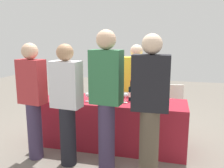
{
  "coord_description": "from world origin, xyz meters",
  "views": [
    {
      "loc": [
        0.86,
        -3.38,
        1.65
      ],
      "look_at": [
        0.0,
        0.0,
        0.97
      ],
      "focal_mm": 38.55,
      "sensor_mm": 36.0,
      "label": 1
    }
  ],
  "objects": [
    {
      "name": "ground_plane",
      "position": [
        0.0,
        0.0,
        0.0
      ],
      "size": [
        12.0,
        12.0,
        0.0
      ],
      "primitive_type": "plane",
      "color": "slate"
    },
    {
      "name": "tasting_table",
      "position": [
        0.0,
        0.0,
        0.36
      ],
      "size": [
        2.19,
        0.67,
        0.72
      ],
      "primitive_type": "cube",
      "color": "maroon",
      "rests_on": "ground_plane"
    },
    {
      "name": "wine_bottle_0",
      "position": [
        -0.26,
        0.13,
        0.84
      ],
      "size": [
        0.08,
        0.08,
        0.33
      ],
      "color": "black",
      "rests_on": "tasting_table"
    },
    {
      "name": "wine_bottle_1",
      "position": [
        -0.15,
        0.15,
        0.84
      ],
      "size": [
        0.07,
        0.07,
        0.33
      ],
      "color": "black",
      "rests_on": "tasting_table"
    },
    {
      "name": "wine_bottle_2",
      "position": [
        0.28,
        0.06,
        0.83
      ],
      "size": [
        0.08,
        0.08,
        0.3
      ],
      "color": "black",
      "rests_on": "tasting_table"
    },
    {
      "name": "wine_bottle_3",
      "position": [
        0.62,
        0.06,
        0.84
      ],
      "size": [
        0.07,
        0.07,
        0.31
      ],
      "color": "black",
      "rests_on": "tasting_table"
    },
    {
      "name": "wine_glass_0",
      "position": [
        -0.59,
        -0.11,
        0.83
      ],
      "size": [
        0.08,
        0.08,
        0.15
      ],
      "color": "silver",
      "rests_on": "tasting_table"
    },
    {
      "name": "wine_glass_1",
      "position": [
        -0.46,
        -0.13,
        0.81
      ],
      "size": [
        0.07,
        0.07,
        0.13
      ],
      "color": "silver",
      "rests_on": "tasting_table"
    },
    {
      "name": "wine_glass_2",
      "position": [
        -0.34,
        -0.15,
        0.81
      ],
      "size": [
        0.06,
        0.06,
        0.13
      ],
      "color": "silver",
      "rests_on": "tasting_table"
    },
    {
      "name": "wine_glass_3",
      "position": [
        -0.03,
        -0.12,
        0.81
      ],
      "size": [
        0.06,
        0.06,
        0.13
      ],
      "color": "silver",
      "rests_on": "tasting_table"
    },
    {
      "name": "wine_glass_4",
      "position": [
        0.22,
        -0.08,
        0.83
      ],
      "size": [
        0.06,
        0.06,
        0.14
      ],
      "color": "silver",
      "rests_on": "tasting_table"
    },
    {
      "name": "ice_bucket",
      "position": [
        -0.66,
        0.08,
        0.83
      ],
      "size": [
        0.2,
        0.2,
        0.21
      ],
      "primitive_type": "cylinder",
      "color": "silver",
      "rests_on": "tasting_table"
    },
    {
      "name": "server_pouring",
      "position": [
        0.28,
        0.54,
        0.82
      ],
      "size": [
        0.45,
        0.26,
        1.54
      ],
      "rotation": [
        0.0,
        0.0,
        3.11
      ],
      "color": "#3F3351",
      "rests_on": "ground_plane"
    },
    {
      "name": "guest_0",
      "position": [
        -0.93,
        -0.63,
        0.87
      ],
      "size": [
        0.38,
        0.25,
        1.58
      ],
      "rotation": [
        0.0,
        0.0,
        -0.15
      ],
      "color": "#3F3351",
      "rests_on": "ground_plane"
    },
    {
      "name": "guest_1",
      "position": [
        -0.42,
        -0.68,
        0.86
      ],
      "size": [
        0.4,
        0.24,
        1.58
      ],
      "rotation": [
        0.0,
        0.0,
        -0.1
      ],
      "color": "black",
      "rests_on": "ground_plane"
    },
    {
      "name": "guest_2",
      "position": [
        0.1,
        -0.67,
        0.96
      ],
      "size": [
        0.4,
        0.25,
        1.74
      ],
      "rotation": [
        0.0,
        0.0,
        -0.1
      ],
      "color": "#3F3351",
      "rests_on": "ground_plane"
    },
    {
      "name": "guest_3",
      "position": [
        0.63,
        -0.73,
        0.92
      ],
      "size": [
        0.42,
        0.23,
        1.69
      ],
      "rotation": [
        0.0,
        0.0,
        0.01
      ],
      "color": "brown",
      "rests_on": "ground_plane"
    },
    {
      "name": "menu_board",
      "position": [
        0.76,
        0.94,
        0.41
      ],
      "size": [
        0.62,
        0.11,
        0.82
      ],
      "primitive_type": "cube",
      "rotation": [
        0.0,
        0.0,
        0.14
      ],
      "color": "white",
      "rests_on": "ground_plane"
    }
  ]
}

